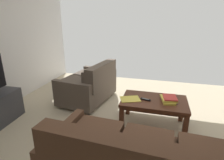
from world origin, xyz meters
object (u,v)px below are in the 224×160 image
(tv_remote, at_px, (146,99))
(loose_magazine, at_px, (130,99))
(loveseat_near, at_px, (90,85))
(coffee_table, at_px, (154,104))
(book_stack, at_px, (169,99))

(tv_remote, xyz_separation_m, loose_magazine, (0.24, 0.03, -0.01))
(loveseat_near, height_order, loose_magazine, loveseat_near)
(loveseat_near, relative_size, tv_remote, 7.93)
(coffee_table, xyz_separation_m, loose_magazine, (0.37, 0.07, 0.08))
(tv_remote, relative_size, loose_magazine, 0.55)
(loose_magazine, bearing_deg, coffee_table, 78.70)
(book_stack, relative_size, tv_remote, 1.94)
(coffee_table, height_order, loose_magazine, loose_magazine)
(coffee_table, bearing_deg, book_stack, -178.68)
(loose_magazine, bearing_deg, book_stack, 75.35)
(book_stack, distance_m, tv_remote, 0.35)
(loveseat_near, bearing_deg, tv_remote, 150.81)
(loveseat_near, height_order, coffee_table, loveseat_near)
(coffee_table, bearing_deg, tv_remote, 15.92)
(coffee_table, xyz_separation_m, book_stack, (-0.21, -0.00, 0.11))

